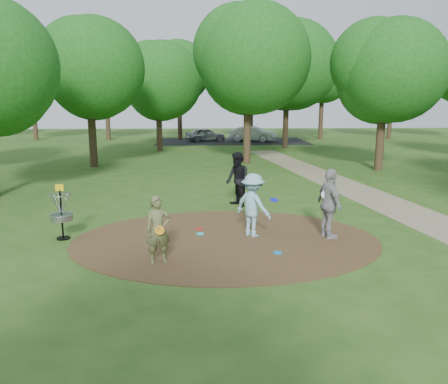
{
  "coord_description": "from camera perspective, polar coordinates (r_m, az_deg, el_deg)",
  "views": [
    {
      "loc": [
        -0.55,
        -11.45,
        3.75
      ],
      "look_at": [
        0.0,
        1.2,
        1.1
      ],
      "focal_mm": 35.0,
      "sensor_mm": 36.0,
      "label": 1
    }
  ],
  "objects": [
    {
      "name": "car_right",
      "position": [
        41.41,
        3.77,
        7.58
      ],
      "size": [
        4.56,
        3.15,
        1.42
      ],
      "primitive_type": "imported",
      "rotation": [
        0.0,
        0.0,
        1.15
      ],
      "color": "#9A9EA1",
      "rests_on": "ground"
    },
    {
      "name": "tree_ring",
      "position": [
        21.63,
        6.15,
        16.05
      ],
      "size": [
        37.22,
        46.13,
        9.82
      ],
      "color": "#332316",
      "rests_on": "ground"
    },
    {
      "name": "ground",
      "position": [
        12.06,
        0.25,
        -6.29
      ],
      "size": [
        100.0,
        100.0,
        0.0
      ],
      "primitive_type": "plane",
      "color": "#2D5119",
      "rests_on": "ground"
    },
    {
      "name": "footpath",
      "position": [
        15.64,
        24.42,
        -3.11
      ],
      "size": [
        7.55,
        39.89,
        0.01
      ],
      "primitive_type": "cube",
      "rotation": [
        0.0,
        0.0,
        0.14
      ],
      "color": "#8C7A5B",
      "rests_on": "ground"
    },
    {
      "name": "player_waiting_with_disc",
      "position": [
        12.31,
        13.62,
        -1.53
      ],
      "size": [
        0.74,
        1.23,
        1.96
      ],
      "color": "#99989B",
      "rests_on": "ground"
    },
    {
      "name": "disc_ground_cyan",
      "position": [
        12.54,
        -3.13,
        -5.46
      ],
      "size": [
        0.22,
        0.22,
        0.02
      ],
      "primitive_type": "cylinder",
      "color": "#1BD6DB",
      "rests_on": "dirt_clearing"
    },
    {
      "name": "player_walking_with_disc",
      "position": [
        15.6,
        1.77,
        1.61
      ],
      "size": [
        1.06,
        1.17,
        1.97
      ],
      "color": "black",
      "rests_on": "ground"
    },
    {
      "name": "car_left",
      "position": [
        41.61,
        -2.44,
        7.5
      ],
      "size": [
        3.98,
        2.61,
        1.26
      ],
      "primitive_type": "imported",
      "rotation": [
        0.0,
        0.0,
        1.9
      ],
      "color": "#969A9D",
      "rests_on": "ground"
    },
    {
      "name": "disc_golf_basket",
      "position": [
        12.73,
        -20.51,
        -2.0
      ],
      "size": [
        0.63,
        0.63,
        1.54
      ],
      "color": "black",
      "rests_on": "ground"
    },
    {
      "name": "parking_lot",
      "position": [
        41.7,
        1.02,
        6.65
      ],
      "size": [
        14.0,
        8.0,
        0.01
      ],
      "primitive_type": "cube",
      "color": "black",
      "rests_on": "ground"
    },
    {
      "name": "disc_ground_red",
      "position": [
        13.03,
        -3.23,
        -4.79
      ],
      "size": [
        0.22,
        0.22,
        0.02
      ],
      "primitive_type": "cylinder",
      "color": "#B41E12",
      "rests_on": "dirt_clearing"
    },
    {
      "name": "player_throwing_with_disc",
      "position": [
        12.21,
        3.82,
        -1.74
      ],
      "size": [
        1.37,
        1.29,
        1.79
      ],
      "color": "#89BECD",
      "rests_on": "ground"
    },
    {
      "name": "dirt_clearing",
      "position": [
        12.06,
        0.25,
        -6.25
      ],
      "size": [
        8.4,
        8.4,
        0.02
      ],
      "primitive_type": "cylinder",
      "color": "#47301C",
      "rests_on": "ground"
    },
    {
      "name": "disc_ground_blue",
      "position": [
        11.1,
        7.02,
        -7.86
      ],
      "size": [
        0.22,
        0.22,
        0.02
      ],
      "primitive_type": "cylinder",
      "color": "#0C8CD3",
      "rests_on": "dirt_clearing"
    },
    {
      "name": "player_observer_with_disc",
      "position": [
        10.29,
        -8.6,
        -4.92
      ],
      "size": [
        0.68,
        0.55,
        1.62
      ],
      "color": "brown",
      "rests_on": "ground"
    }
  ]
}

